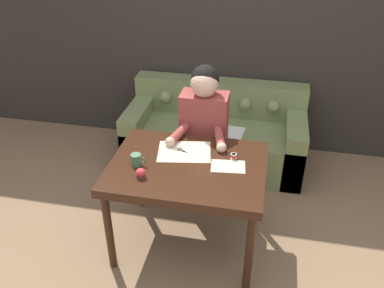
{
  "coord_description": "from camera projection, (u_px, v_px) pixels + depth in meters",
  "views": [
    {
      "loc": [
        0.39,
        -2.26,
        2.48
      ],
      "look_at": [
        -0.13,
        0.28,
        0.88
      ],
      "focal_mm": 38.0,
      "sensor_mm": 36.0,
      "label": 1
    }
  ],
  "objects": [
    {
      "name": "ground_plane",
      "position": [
        201.0,
        256.0,
        3.26
      ],
      "size": [
        16.0,
        16.0,
        0.0
      ],
      "primitive_type": "plane",
      "color": "#846647"
    },
    {
      "name": "scissors",
      "position": [
        183.0,
        151.0,
        3.15
      ],
      "size": [
        0.21,
        0.14,
        0.01
      ],
      "color": "silver",
      "rests_on": "dining_table"
    },
    {
      "name": "dining_table",
      "position": [
        188.0,
        174.0,
        3.04
      ],
      "size": [
        1.15,
        0.86,
        0.78
      ],
      "color": "#381E11",
      "rests_on": "ground_plane"
    },
    {
      "name": "thread_spool",
      "position": [
        234.0,
        156.0,
        3.05
      ],
      "size": [
        0.04,
        0.04,
        0.05
      ],
      "color": "red",
      "rests_on": "dining_table"
    },
    {
      "name": "wall_back",
      "position": [
        235.0,
        30.0,
        4.11
      ],
      "size": [
        8.0,
        0.06,
        2.6
      ],
      "color": "#2D2823",
      "rests_on": "ground_plane"
    },
    {
      "name": "pin_cushion",
      "position": [
        141.0,
        173.0,
        2.85
      ],
      "size": [
        0.07,
        0.07,
        0.07
      ],
      "color": "#4C3828",
      "rests_on": "dining_table"
    },
    {
      "name": "couch",
      "position": [
        215.0,
        135.0,
        4.31
      ],
      "size": [
        1.82,
        0.83,
        0.81
      ],
      "color": "olive",
      "rests_on": "ground_plane"
    },
    {
      "name": "pattern_paper_offcut",
      "position": [
        228.0,
        166.0,
        2.97
      ],
      "size": [
        0.27,
        0.19,
        0.0
      ],
      "color": "beige",
      "rests_on": "dining_table"
    },
    {
      "name": "person",
      "position": [
        204.0,
        134.0,
        3.54
      ],
      "size": [
        0.49,
        0.57,
        1.32
      ],
      "color": "#33281E",
      "rests_on": "ground_plane"
    },
    {
      "name": "pattern_paper_main",
      "position": [
        184.0,
        152.0,
        3.14
      ],
      "size": [
        0.45,
        0.37,
        0.0
      ],
      "color": "beige",
      "rests_on": "dining_table"
    },
    {
      "name": "mug",
      "position": [
        136.0,
        160.0,
        2.97
      ],
      "size": [
        0.11,
        0.08,
        0.09
      ],
      "color": "#47704C",
      "rests_on": "dining_table"
    }
  ]
}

